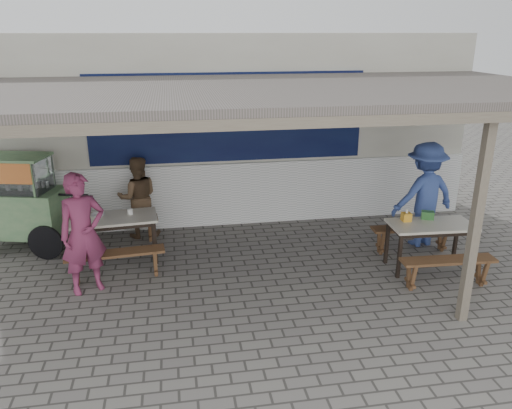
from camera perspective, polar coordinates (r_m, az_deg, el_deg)
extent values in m
plane|color=slate|center=(7.07, 1.63, -10.77)|extent=(60.00, 60.00, 0.00)
cube|color=beige|center=(9.84, -2.37, 8.77)|extent=(9.00, 1.20, 3.50)
cube|color=white|center=(9.52, -1.79, 1.26)|extent=(9.00, 0.10, 1.20)
cube|color=#0F1D46|center=(9.17, -3.15, 9.88)|extent=(5.00, 0.03, 1.60)
cube|color=#5B514E|center=(7.15, 0.25, 12.93)|extent=(9.00, 4.20, 0.12)
cube|color=#726956|center=(5.18, 4.18, 9.33)|extent=(9.00, 0.12, 0.12)
cube|color=#726956|center=(6.60, 23.83, -1.83)|extent=(0.11, 0.11, 2.70)
cube|color=beige|center=(8.21, -15.96, -1.53)|extent=(1.39, 0.80, 0.04)
cube|color=black|center=(8.23, -15.93, -1.92)|extent=(1.28, 0.69, 0.06)
cube|color=black|center=(8.13, -20.02, -5.03)|extent=(0.05, 0.05, 0.71)
cube|color=black|center=(8.09, -11.43, -4.33)|extent=(0.05, 0.05, 0.71)
cube|color=black|center=(8.65, -19.75, -3.55)|extent=(0.05, 0.05, 0.71)
cube|color=black|center=(8.60, -11.69, -2.88)|extent=(0.05, 0.05, 0.71)
cube|color=brown|center=(7.68, -15.79, -5.39)|extent=(1.45, 0.41, 0.04)
cube|color=brown|center=(7.82, -19.82, -7.21)|extent=(0.08, 0.28, 0.41)
cube|color=brown|center=(7.77, -11.44, -6.55)|extent=(0.08, 0.28, 0.41)
cube|color=brown|center=(8.96, -15.77, -1.81)|extent=(1.45, 0.41, 0.04)
cube|color=brown|center=(9.08, -19.22, -3.43)|extent=(0.08, 0.28, 0.41)
cube|color=brown|center=(9.04, -12.05, -2.84)|extent=(0.08, 0.28, 0.41)
cube|color=beige|center=(8.09, 19.42, -2.21)|extent=(1.30, 0.70, 0.04)
cube|color=black|center=(8.11, 19.37, -2.61)|extent=(1.20, 0.59, 0.06)
cube|color=black|center=(7.78, 16.07, -5.70)|extent=(0.05, 0.05, 0.71)
cube|color=black|center=(8.28, 23.49, -5.04)|extent=(0.05, 0.05, 0.71)
cube|color=black|center=(8.21, 14.74, -4.22)|extent=(0.05, 0.05, 0.71)
cube|color=black|center=(8.69, 21.87, -3.70)|extent=(0.05, 0.05, 0.71)
cube|color=brown|center=(7.70, 21.13, -5.95)|extent=(1.39, 0.35, 0.04)
cube|color=brown|center=(7.56, 17.28, -7.83)|extent=(0.06, 0.28, 0.41)
cube|color=brown|center=(8.05, 24.35, -7.07)|extent=(0.06, 0.28, 0.41)
cube|color=brown|center=(8.71, 17.49, -2.59)|extent=(1.39, 0.35, 0.04)
cube|color=brown|center=(8.59, 14.06, -4.18)|extent=(0.06, 0.28, 0.41)
cube|color=brown|center=(9.02, 20.47, -3.72)|extent=(0.06, 0.28, 0.41)
cube|color=#7DA06B|center=(9.25, -25.28, -0.70)|extent=(1.54, 1.05, 0.73)
cube|color=#7DA06B|center=(9.37, -24.95, -2.91)|extent=(1.48, 0.99, 0.05)
cylinder|color=black|center=(8.79, -22.91, -4.05)|extent=(0.58, 0.19, 0.58)
cube|color=silver|center=(9.09, -26.15, 3.16)|extent=(1.26, 0.88, 0.57)
cube|color=#7DA06B|center=(9.03, -26.41, 4.90)|extent=(1.31, 0.93, 0.04)
cylinder|color=black|center=(8.77, -20.85, 1.04)|extent=(0.71, 0.22, 0.04)
imported|color=#802E51|center=(7.34, -19.16, -3.18)|extent=(0.75, 0.65, 1.74)
imported|color=brown|center=(9.10, -13.33, 0.79)|extent=(0.76, 0.62, 1.47)
imported|color=#3A519C|center=(8.95, 18.67, 1.08)|extent=(1.27, 0.87, 1.81)
cube|color=gold|center=(8.05, 16.80, -1.36)|extent=(0.14, 0.14, 0.13)
cube|color=#2E662D|center=(8.24, 19.02, -1.15)|extent=(0.22, 0.19, 0.12)
cylinder|color=white|center=(8.24, -14.19, -0.78)|extent=(0.08, 0.08, 0.09)
imported|color=white|center=(8.27, -17.60, -1.19)|extent=(0.23, 0.23, 0.05)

